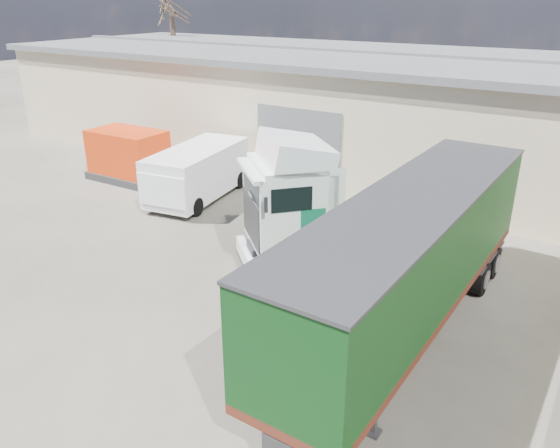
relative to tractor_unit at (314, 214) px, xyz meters
The scene contains 6 objects.
ground 4.92m from the tractor_unit, 117.91° to the right, with size 120.00×120.00×0.00m, color #2C2A24.
warehouse 14.49m from the tractor_unit, 124.26° to the left, with size 30.60×12.60×5.42m.
tractor_unit is the anchor object (origin of this frame).
box_trailer 4.18m from the tractor_unit, 26.95° to the right, with size 2.62×11.22×3.71m.
panel_van 7.67m from the tractor_unit, 159.00° to the left, with size 2.93×5.48×2.13m.
orange_skip 11.99m from the tractor_unit, 164.39° to the left, with size 3.66×2.32×2.27m.
Camera 1 is at (9.49, -9.39, 7.92)m, focal length 35.00 mm.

